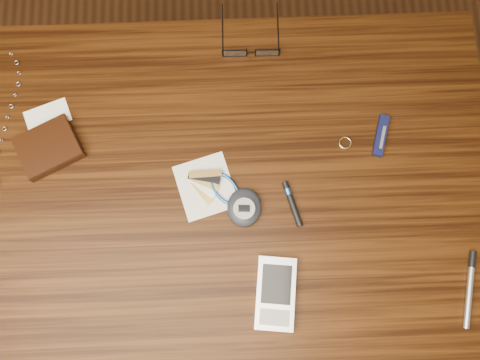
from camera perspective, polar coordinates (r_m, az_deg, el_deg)
The scene contains 11 objects.
ground at distance 1.58m, azimuth -1.27°, elevation -6.86°, with size 3.80×3.80×0.00m, color #472814.
desk at distance 0.94m, azimuth -2.14°, elevation -3.08°, with size 1.00×0.70×0.75m.
wallet_and_card at distance 0.91m, azimuth -22.29°, elevation 3.75°, with size 0.13×0.16×0.02m.
eyeglasses at distance 0.92m, azimuth 1.34°, elevation 15.57°, with size 0.11×0.11×0.02m.
gold_ring at distance 0.88m, azimuth 12.69°, elevation 4.44°, with size 0.02×0.02×0.00m, color tan.
pda_phone at distance 0.82m, azimuth 4.36°, elevation -13.60°, with size 0.08×0.13×0.02m.
pedometer at distance 0.82m, azimuth 0.51°, elevation -3.36°, with size 0.06×0.07×0.03m.
notepad_keys at distance 0.84m, azimuth -3.07°, elevation -0.83°, with size 0.14×0.13×0.01m.
pocket_knife at distance 0.90m, azimuth 16.79°, elevation 5.20°, with size 0.04×0.08×0.01m.
silver_pen at distance 0.91m, azimuth 26.25°, elevation -11.21°, with size 0.04×0.13×0.01m.
black_blue_pen at distance 0.83m, azimuth 6.33°, elevation -2.72°, with size 0.03×0.08×0.01m.
Camera 1 is at (0.03, -0.15, 1.57)m, focal length 35.00 mm.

